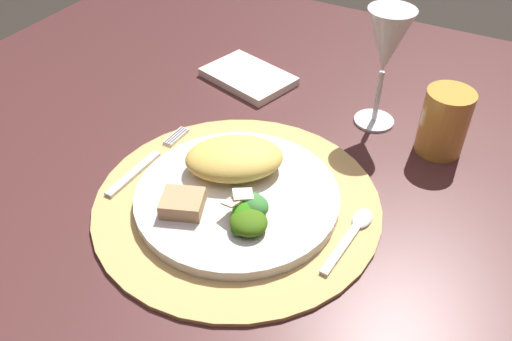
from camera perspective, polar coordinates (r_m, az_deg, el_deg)
dining_table at (r=0.84m, az=2.95°, el=-5.50°), size 1.31×1.08×0.72m
placemat at (r=0.69m, az=-2.00°, el=-3.44°), size 0.37×0.37×0.01m
dinner_plate at (r=0.68m, az=-2.02°, el=-2.80°), size 0.26×0.26×0.01m
pasta_serving at (r=0.70m, az=-2.34°, el=1.32°), size 0.16×0.15×0.04m
salad_greens at (r=0.63m, az=-0.84°, el=-4.58°), size 0.07×0.07×0.03m
bread_piece at (r=0.65m, az=-7.83°, el=-3.47°), size 0.06×0.06×0.02m
fork at (r=0.75m, az=-11.71°, el=0.77°), size 0.02×0.17×0.00m
spoon at (r=0.66m, az=10.43°, el=-6.23°), size 0.02×0.12×0.01m
napkin at (r=0.94m, az=-0.82°, el=9.96°), size 0.17×0.14×0.01m
wine_glass at (r=0.79m, az=13.75°, el=12.82°), size 0.07×0.07×0.18m
amber_tumbler at (r=0.79m, az=19.42°, el=4.90°), size 0.07×0.07×0.10m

